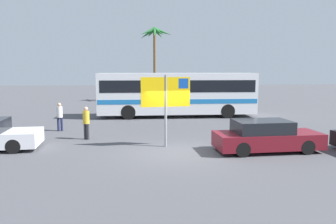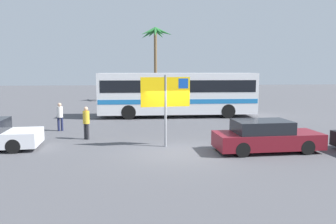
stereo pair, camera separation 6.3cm
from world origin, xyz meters
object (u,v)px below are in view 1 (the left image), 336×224
(bus_front_coach, at_px, (177,92))
(pedestrian_near_sign, at_px, (86,120))
(ferry_sign, at_px, (167,95))
(car_maroon, at_px, (266,137))
(pedestrian_by_bus, at_px, (60,115))

(bus_front_coach, relative_size, pedestrian_near_sign, 6.96)
(ferry_sign, relative_size, pedestrian_near_sign, 1.97)
(car_maroon, relative_size, pedestrian_by_bus, 2.84)
(car_maroon, height_order, pedestrian_near_sign, pedestrian_near_sign)
(pedestrian_near_sign, bearing_deg, car_maroon, -77.94)
(car_maroon, xyz_separation_m, pedestrian_near_sign, (-7.91, 3.10, 0.32))
(pedestrian_near_sign, bearing_deg, ferry_sign, -82.60)
(bus_front_coach, distance_m, ferry_sign, 9.56)
(car_maroon, bearing_deg, bus_front_coach, 100.22)
(ferry_sign, xyz_separation_m, pedestrian_by_bus, (-5.67, 4.29, -1.40))
(bus_front_coach, height_order, pedestrian_by_bus, bus_front_coach)
(bus_front_coach, bearing_deg, pedestrian_by_bus, -144.40)
(bus_front_coach, xyz_separation_m, car_maroon, (2.58, -10.66, -1.15))
(pedestrian_near_sign, height_order, pedestrian_by_bus, pedestrian_near_sign)
(ferry_sign, height_order, pedestrian_near_sign, ferry_sign)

